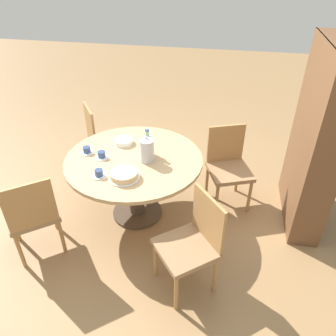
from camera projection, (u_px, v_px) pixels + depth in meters
ground_plane at (138, 213)px, 3.53m from camera, size 14.00×14.00×0.00m
dining_table at (135, 170)px, 3.22m from camera, size 1.32×1.32×0.70m
chair_a at (228, 165)px, 3.47m from camera, size 0.54×0.54×0.86m
chair_b at (103, 136)px, 4.00m from camera, size 0.59×0.59×0.86m
chair_c at (32, 213)px, 2.84m from camera, size 0.59×0.59×0.86m
chair_d at (192, 242)px, 2.57m from camera, size 0.59×0.59×0.86m
bookshelf at (313, 143)px, 3.05m from camera, size 0.97×0.28×1.78m
coffee_pot at (147, 150)px, 3.03m from camera, size 0.13×0.13×0.26m
water_bottle at (148, 144)px, 3.14m from camera, size 0.08×0.08×0.26m
cake_main at (124, 175)px, 2.85m from camera, size 0.28×0.28×0.07m
cup_a at (87, 151)px, 3.19m from camera, size 0.13×0.13×0.07m
cup_b at (99, 174)px, 2.87m from camera, size 0.13×0.13×0.07m
cup_c at (102, 155)px, 3.12m from camera, size 0.13×0.13×0.07m
plate_stack at (124, 141)px, 3.35m from camera, size 0.19×0.19×0.05m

